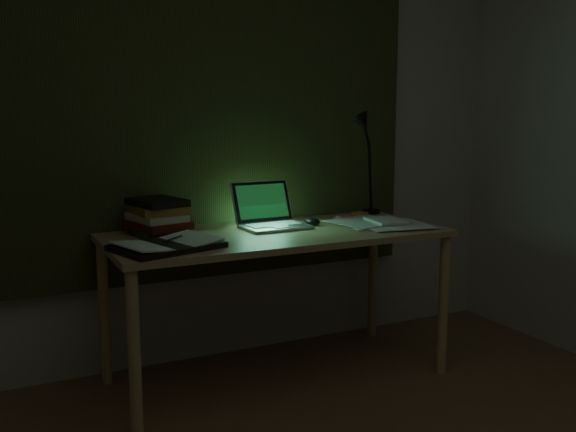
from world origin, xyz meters
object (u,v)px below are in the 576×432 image
book_stack (158,216)px  loose_papers (375,222)px  laptop (275,205)px  desk (277,306)px  desk_lamp (372,166)px  open_textbook (167,245)px

book_stack → loose_papers: bearing=-10.8°
laptop → loose_papers: size_ratio=0.95×
desk → desk_lamp: bearing=21.3°
laptop → desk_lamp: bearing=12.9°
open_textbook → laptop: bearing=4.9°
laptop → book_stack: laptop is taller
laptop → open_textbook: bearing=-161.4°
open_textbook → desk_lamp: size_ratio=0.77×
desk → desk_lamp: (0.72, 0.28, 0.63)m
desk → open_textbook: open_textbook is taller
desk → book_stack: (-0.52, 0.18, 0.45)m
loose_papers → open_textbook: bearing=-173.6°
desk → laptop: bearing=68.5°
desk → laptop: (0.03, 0.09, 0.48)m
open_textbook → loose_papers: (1.11, 0.12, -0.01)m
laptop → open_textbook: 0.66m
loose_papers → laptop: bearing=167.3°
desk → laptop: 0.49m
desk_lamp → desk: bearing=-173.3°
loose_papers → desk_lamp: 0.44m
desk_lamp → laptop: bearing=-178.8°
laptop → loose_papers: bearing=-15.6°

